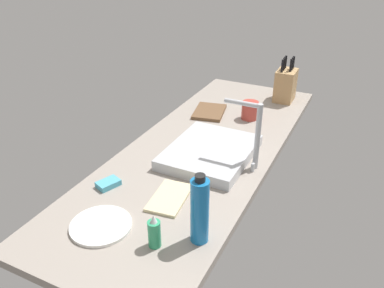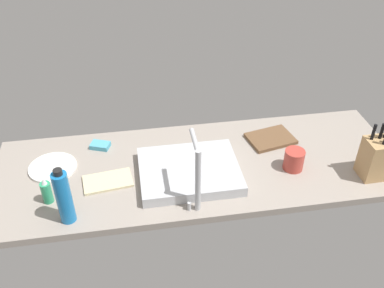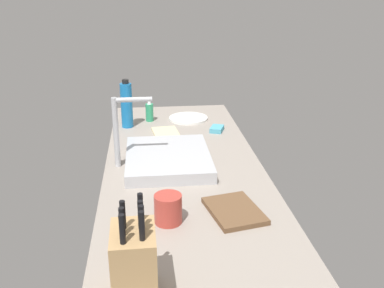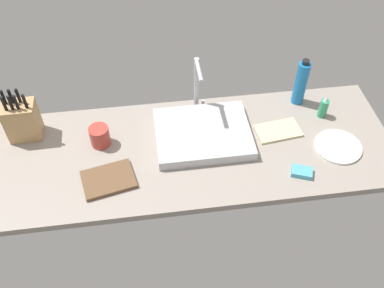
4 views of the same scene
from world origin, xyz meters
The scene contains 11 objects.
countertop_slab centered at (0.00, 0.00, 1.75)cm, with size 189.09×67.06×3.50cm, color gray.
sink_basin centered at (6.13, 6.53, 5.97)cm, with size 44.47×35.76×4.93cm, color #B7BABF.
faucet centered at (6.17, 26.01, 21.55)cm, with size 5.50×16.63×30.12cm.
knife_block centered at (-76.67, 19.44, 13.39)cm, with size 14.89×11.21×26.41cm.
cutting_board centered at (-38.47, -13.67, 4.40)cm, with size 22.20×16.25×1.80cm, color brown.
soap_bottle centered at (67.11, 13.39, 8.88)cm, with size 4.33×4.33×12.55cm.
water_bottle centered at (58.09, 25.39, 15.68)cm, with size 6.20×6.20×25.85cm.
dinner_plate centered at (67.58, -8.41, 4.10)cm, with size 21.80×21.80×1.20cm, color white.
dish_towel centered at (42.57, 5.36, 4.10)cm, with size 21.29×12.53×1.20cm, color beige.
coffee_mug centered at (-41.78, 9.18, 8.41)cm, with size 9.17×9.17×9.81cm, color #B23D33.
dish_sponge centered at (46.02, -21.23, 4.70)cm, with size 9.00×6.00×2.40cm, color #4CA3BC.
Camera 2 is at (28.69, 152.14, 130.56)cm, focal length 40.13 mm.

